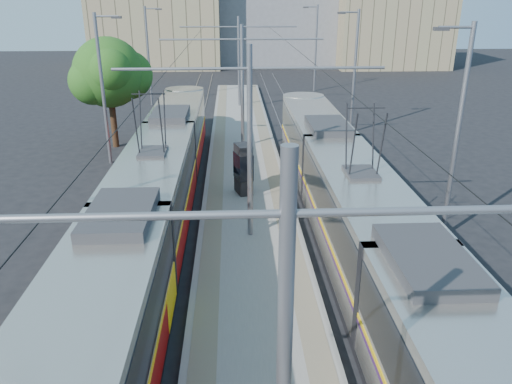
{
  "coord_description": "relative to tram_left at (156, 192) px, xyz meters",
  "views": [
    {
      "loc": [
        -0.61,
        -9.11,
        8.79
      ],
      "look_at": [
        0.27,
        9.07,
        1.6
      ],
      "focal_mm": 35.0,
      "sensor_mm": 36.0,
      "label": 1
    }
  ],
  "objects": [
    {
      "name": "platform",
      "position": [
        3.6,
        8.06,
        -1.56
      ],
      "size": [
        4.0,
        50.0,
        0.3
      ],
      "primitive_type": "cube",
      "color": "gray",
      "rests_on": "ground"
    },
    {
      "name": "tactile_strip_left",
      "position": [
        2.15,
        8.06,
        -1.4
      ],
      "size": [
        0.7,
        50.0,
        0.01
      ],
      "primitive_type": "cube",
      "color": "gray",
      "rests_on": "platform"
    },
    {
      "name": "tactile_strip_right",
      "position": [
        5.05,
        8.06,
        -1.4
      ],
      "size": [
        0.7,
        50.0,
        0.01
      ],
      "primitive_type": "cube",
      "color": "gray",
      "rests_on": "platform"
    },
    {
      "name": "rails",
      "position": [
        3.6,
        8.06,
        -1.69
      ],
      "size": [
        8.71,
        70.0,
        0.03
      ],
      "color": "gray",
      "rests_on": "ground"
    },
    {
      "name": "tram_left",
      "position": [
        0.0,
        0.0,
        0.0
      ],
      "size": [
        2.43,
        29.45,
        5.5
      ],
      "color": "black",
      "rests_on": "ground"
    },
    {
      "name": "tram_right",
      "position": [
        7.2,
        -2.72,
        0.15
      ],
      "size": [
        2.43,
        29.77,
        5.5
      ],
      "color": "black",
      "rests_on": "ground"
    },
    {
      "name": "catenary",
      "position": [
        3.6,
        5.22,
        2.82
      ],
      "size": [
        9.2,
        70.0,
        7.0
      ],
      "color": "gray",
      "rests_on": "platform"
    },
    {
      "name": "street_lamps",
      "position": [
        3.6,
        12.06,
        2.47
      ],
      "size": [
        15.18,
        38.22,
        8.0
      ],
      "color": "gray",
      "rests_on": "ground"
    },
    {
      "name": "shelter",
      "position": [
        3.45,
        3.37,
        -0.2
      ],
      "size": [
        0.91,
        1.18,
        2.3
      ],
      "rotation": [
        0.0,
        0.0,
        0.3
      ],
      "color": "black",
      "rests_on": "platform"
    },
    {
      "name": "tree",
      "position": [
        -4.02,
        12.52,
        2.76
      ],
      "size": [
        4.55,
        4.2,
        6.61
      ],
      "color": "#382314",
      "rests_on": "ground"
    },
    {
      "name": "building_left",
      "position": [
        -6.4,
        51.06,
        5.4
      ],
      "size": [
        16.32,
        12.24,
        14.19
      ],
      "color": "gray",
      "rests_on": "ground"
    },
    {
      "name": "building_right",
      "position": [
        23.6,
        49.06,
        4.26
      ],
      "size": [
        14.28,
        10.2,
        11.92
      ],
      "color": "gray",
      "rests_on": "ground"
    }
  ]
}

